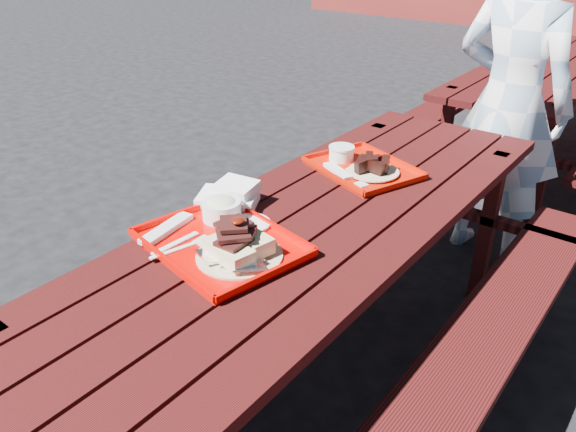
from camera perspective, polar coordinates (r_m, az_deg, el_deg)
The scene contains 7 objects.
ground at distance 2.34m, azimuth 2.34°, elevation -16.53°, with size 60.00×60.00×0.00m, color black.
picnic_table_near at distance 1.99m, azimuth 2.65°, elevation -4.99°, with size 1.41×2.40×0.75m.
picnic_table_far at distance 4.42m, azimuth 24.61°, elevation 11.41°, with size 1.41×2.40×0.75m.
near_tray at distance 1.73m, azimuth -6.28°, elevation -1.86°, with size 0.55×0.46×0.15m.
far_tray at distance 2.26m, azimuth 7.37°, elevation 5.09°, with size 0.50×0.44×0.07m.
white_cloth at distance 1.97m, azimuth -5.88°, elevation 2.02°, with size 0.25×0.22×0.08m.
person at distance 3.01m, azimuth 21.58°, elevation 10.49°, with size 0.61×0.40×1.67m, color #96B7D2.
Camera 1 is at (0.94, -1.37, 1.65)m, focal length 35.00 mm.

